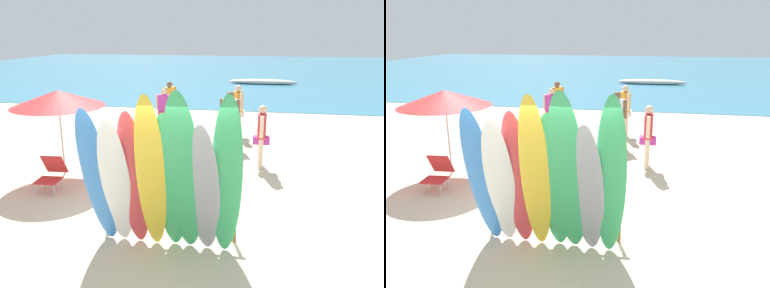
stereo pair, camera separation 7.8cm
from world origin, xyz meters
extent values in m
plane|color=beige|center=(0.00, 14.00, 0.00)|extent=(60.00, 60.00, 0.00)
cube|color=teal|center=(0.00, 31.10, 0.01)|extent=(60.00, 40.00, 0.02)
cylinder|color=brown|center=(-1.14, 0.00, 0.29)|extent=(0.07, 0.07, 0.57)
cylinder|color=brown|center=(1.14, 0.00, 0.29)|extent=(0.07, 0.07, 0.57)
cylinder|color=brown|center=(0.00, 0.00, 0.57)|extent=(2.40, 0.06, 0.06)
ellipsoid|color=#337AD1|center=(-1.00, -0.57, 1.22)|extent=(0.57, 0.78, 2.45)
ellipsoid|color=white|center=(-0.71, -0.57, 1.15)|extent=(0.54, 0.75, 2.31)
ellipsoid|color=#D13D42|center=(-0.43, -0.52, 1.20)|extent=(0.50, 0.65, 2.40)
ellipsoid|color=yellow|center=(-0.12, -0.61, 1.34)|extent=(0.53, 0.78, 2.67)
ellipsoid|color=#38B266|center=(0.16, -0.53, 1.20)|extent=(0.53, 0.69, 2.40)
ellipsoid|color=#38B266|center=(0.39, -0.60, 1.37)|extent=(0.65, 0.83, 2.74)
ellipsoid|color=#999EA3|center=(0.70, -0.57, 1.13)|extent=(0.54, 0.70, 2.26)
ellipsoid|color=#38B266|center=(1.03, -0.58, 1.35)|extent=(0.53, 0.71, 2.70)
cylinder|color=beige|center=(-1.94, 6.82, 0.38)|extent=(0.12, 0.12, 0.77)
cylinder|color=beige|center=(-1.62, 6.82, 0.38)|extent=(0.12, 0.12, 0.77)
cube|color=#DB333D|center=(-1.78, 6.82, 0.71)|extent=(0.41, 0.25, 0.18)
cube|color=#B23399|center=(-1.78, 6.82, 1.07)|extent=(0.40, 0.22, 0.60)
sphere|color=beige|center=(-1.78, 6.82, 1.48)|extent=(0.22, 0.22, 0.22)
cylinder|color=beige|center=(-2.04, 6.83, 1.10)|extent=(0.09, 0.09, 0.53)
cylinder|color=beige|center=(-1.53, 6.81, 1.10)|extent=(0.09, 0.09, 0.53)
cylinder|color=brown|center=(-1.87, 8.59, 0.39)|extent=(0.12, 0.12, 0.78)
cylinder|color=brown|center=(-2.08, 8.34, 0.39)|extent=(0.12, 0.12, 0.78)
cube|color=#33A36B|center=(-1.97, 8.46, 0.72)|extent=(0.42, 0.26, 0.19)
cube|color=orange|center=(-1.97, 8.46, 1.09)|extent=(0.42, 0.44, 0.61)
sphere|color=brown|center=(-1.97, 8.46, 1.50)|extent=(0.22, 0.22, 0.22)
cylinder|color=brown|center=(-1.80, 8.66, 1.12)|extent=(0.10, 0.10, 0.54)
cylinder|color=brown|center=(-2.14, 8.27, 1.12)|extent=(0.10, 0.10, 0.54)
cylinder|color=beige|center=(0.82, 6.90, 0.42)|extent=(0.13, 0.13, 0.84)
cylinder|color=beige|center=(0.68, 7.21, 0.42)|extent=(0.13, 0.13, 0.84)
cube|color=silver|center=(0.75, 7.06, 0.77)|extent=(0.45, 0.28, 0.20)
cube|color=orange|center=(0.75, 7.06, 1.16)|extent=(0.37, 0.48, 0.65)
sphere|color=beige|center=(0.75, 7.06, 1.61)|extent=(0.24, 0.24, 0.24)
cylinder|color=beige|center=(0.86, 6.80, 1.20)|extent=(0.10, 0.10, 0.58)
cylinder|color=beige|center=(0.64, 7.31, 1.20)|extent=(0.10, 0.10, 0.58)
cylinder|color=beige|center=(1.56, 3.71, 0.40)|extent=(0.12, 0.12, 0.80)
cylinder|color=beige|center=(1.56, 4.04, 0.40)|extent=(0.12, 0.12, 0.80)
cube|color=#B23399|center=(1.56, 3.88, 0.74)|extent=(0.43, 0.27, 0.19)
cube|color=#DB333D|center=(1.56, 3.88, 1.12)|extent=(0.23, 0.42, 0.63)
sphere|color=beige|center=(1.56, 3.88, 1.55)|extent=(0.23, 0.23, 0.23)
cylinder|color=beige|center=(1.55, 3.61, 1.15)|extent=(0.10, 0.10, 0.56)
cylinder|color=beige|center=(1.57, 4.14, 1.15)|extent=(0.10, 0.10, 0.56)
cylinder|color=brown|center=(0.41, 5.77, 0.41)|extent=(0.13, 0.13, 0.83)
cylinder|color=brown|center=(0.75, 5.70, 0.41)|extent=(0.13, 0.13, 0.83)
cube|color=black|center=(0.58, 5.74, 0.76)|extent=(0.44, 0.27, 0.20)
cube|color=silver|center=(0.58, 5.74, 1.15)|extent=(0.46, 0.30, 0.65)
sphere|color=brown|center=(0.58, 5.74, 1.59)|extent=(0.23, 0.23, 0.23)
cylinder|color=brown|center=(0.31, 5.79, 1.18)|extent=(0.10, 0.10, 0.57)
cylinder|color=brown|center=(0.85, 5.69, 1.18)|extent=(0.10, 0.10, 0.57)
cylinder|color=#B7B7BC|center=(-2.55, 2.26, 0.14)|extent=(0.02, 0.02, 0.28)
cylinder|color=#B7B7BC|center=(-2.13, 2.21, 0.14)|extent=(0.02, 0.02, 0.28)
cylinder|color=#B7B7BC|center=(-2.50, 2.64, 0.14)|extent=(0.02, 0.02, 0.28)
cylinder|color=#B7B7BC|center=(-2.08, 2.58, 0.14)|extent=(0.02, 0.02, 0.28)
cube|color=blue|center=(-2.32, 2.42, 0.30)|extent=(0.56, 0.52, 0.03)
cube|color=blue|center=(-2.26, 2.79, 0.54)|extent=(0.54, 0.38, 0.48)
cylinder|color=#B7B7BC|center=(-3.26, 1.12, 0.14)|extent=(0.02, 0.02, 0.28)
cylinder|color=#B7B7BC|center=(-2.84, 1.16, 0.14)|extent=(0.02, 0.02, 0.28)
cylinder|color=#B7B7BC|center=(-3.29, 1.50, 0.14)|extent=(0.02, 0.02, 0.28)
cylinder|color=#B7B7BC|center=(-2.87, 1.53, 0.14)|extent=(0.02, 0.02, 0.28)
cube|color=red|center=(-3.07, 1.33, 0.30)|extent=(0.53, 0.49, 0.03)
cube|color=red|center=(-3.09, 1.70, 0.54)|extent=(0.52, 0.35, 0.48)
cylinder|color=silver|center=(-3.34, 2.57, 1.01)|extent=(0.04, 0.04, 2.01)
cone|color=red|center=(-3.34, 2.57, 1.91)|extent=(2.24, 2.24, 0.39)
ellipsoid|color=silver|center=(1.69, 20.51, 0.17)|extent=(4.63, 0.80, 0.37)
camera|label=1|loc=(1.44, -5.79, 3.47)|focal=35.41mm
camera|label=2|loc=(1.51, -5.78, 3.47)|focal=35.41mm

